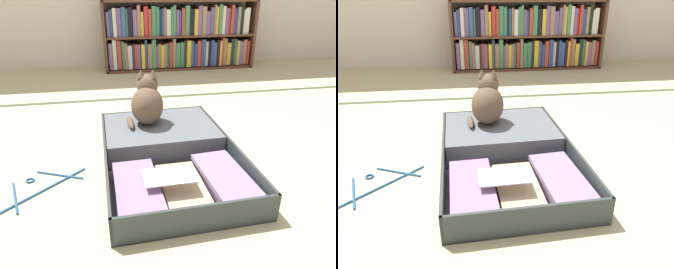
{
  "view_description": "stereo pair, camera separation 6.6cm",
  "coord_description": "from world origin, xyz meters",
  "views": [
    {
      "loc": [
        -0.28,
        -1.09,
        0.8
      ],
      "look_at": [
        -0.04,
        0.22,
        0.17
      ],
      "focal_mm": 33.02,
      "sensor_mm": 36.0,
      "label": 1
    },
    {
      "loc": [
        -0.22,
        -1.1,
        0.8
      ],
      "look_at": [
        -0.04,
        0.22,
        0.17
      ],
      "focal_mm": 33.02,
      "sensor_mm": 36.0,
      "label": 2
    }
  ],
  "objects": [
    {
      "name": "ground_plane",
      "position": [
        0.0,
        0.0,
        0.0
      ],
      "size": [
        10.0,
        10.0,
        0.0
      ],
      "primitive_type": "plane",
      "color": "#C1BC8D"
    },
    {
      "name": "tatami_border",
      "position": [
        0.0,
        1.27,
        0.0
      ],
      "size": [
        4.8,
        0.05,
        0.0
      ],
      "color": "#3C5035",
      "rests_on": "ground_plane"
    },
    {
      "name": "bookshelf",
      "position": [
        0.44,
        2.23,
        0.33
      ],
      "size": [
        1.59,
        0.3,
        0.7
      ],
      "color": "brown",
      "rests_on": "ground_plane"
    },
    {
      "name": "open_suitcase",
      "position": [
        -0.04,
        0.28,
        0.05
      ],
      "size": [
        0.66,
        0.98,
        0.12
      ],
      "color": "#323B3A",
      "rests_on": "ground_plane"
    },
    {
      "name": "black_cat",
      "position": [
        -0.11,
        0.49,
        0.24
      ],
      "size": [
        0.22,
        0.24,
        0.29
      ],
      "color": "brown",
      "rests_on": "open_suitcase"
    },
    {
      "name": "clothes_hanger",
      "position": [
        -0.64,
        0.13,
        0.01
      ],
      "size": [
        0.33,
        0.31,
        0.01
      ],
      "color": "#255A95",
      "rests_on": "ground_plane"
    }
  ]
}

